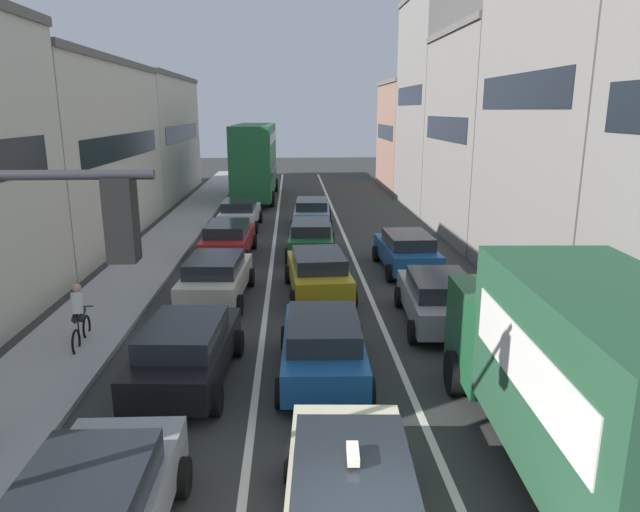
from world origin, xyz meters
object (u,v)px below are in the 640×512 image
Objects in this scene: sedan_centre_lane_second at (323,344)px; sedan_right_lane_behind_truck at (438,298)px; hatchback_centre_lane_third at (318,272)px; bus_mid_queue_primary at (255,158)px; wagon_left_lane_second at (186,350)px; sedan_left_lane_fifth at (240,213)px; removalist_box_truck at (578,369)px; wagon_right_lane_far at (407,250)px; taxi_centre_lane_front at (352,499)px; sedan_left_lane_fourth at (228,239)px; coupe_centre_lane_fourth at (311,237)px; cyclist_on_sidewalk at (79,317)px; sedan_centre_lane_fifth at (312,212)px; sedan_left_lane_third at (216,277)px.

sedan_centre_lane_second is 0.99× the size of sedan_right_lane_behind_truck.
bus_mid_queue_primary is at bearing 5.14° from hatchback_centre_lane_third.
sedan_left_lane_fifth is at bearing 4.76° from wagon_left_lane_second.
wagon_right_lane_far is at bearing 3.45° from removalist_box_truck.
taxi_centre_lane_front is at bearing 175.94° from hatchback_centre_lane_third.
removalist_box_truck reaches higher than sedan_left_lane_fourth.
sedan_right_lane_behind_truck and wagon_right_lane_far have the same top height.
removalist_box_truck is at bearing -163.35° from hatchback_centre_lane_third.
taxi_centre_lane_front is 1.00× the size of coupe_centre_lane_fourth.
cyclist_on_sidewalk reaches higher than sedan_left_lane_fourth.
hatchback_centre_lane_third is (0.08, 11.42, -0.00)m from taxi_centre_lane_front.
sedan_left_lane_fifth is 1.00× the size of wagon_right_lane_far.
coupe_centre_lane_fourth is 0.42× the size of bus_mid_queue_primary.
sedan_left_lane_fourth is 1.00× the size of sedan_centre_lane_fifth.
bus_mid_queue_primary reaches higher than taxi_centre_lane_front.
sedan_left_lane_fifth is (-0.03, 6.13, 0.00)m from sedan_left_lane_fourth.
cyclist_on_sidewalk reaches higher than taxi_centre_lane_front.
cyclist_on_sidewalk reaches higher than sedan_right_lane_behind_truck.
sedan_left_lane_fourth is at bearing 5.14° from wagon_left_lane_second.
bus_mid_queue_primary reaches higher than hatchback_centre_lane_third.
coupe_centre_lane_fourth is at bearing 0.98° from sedan_centre_lane_second.
sedan_right_lane_behind_truck is (6.63, -2.50, 0.00)m from sedan_left_lane_third.
hatchback_centre_lane_third and wagon_right_lane_far have the same top height.
sedan_left_lane_third is 1.01× the size of coupe_centre_lane_fourth.
sedan_centre_lane_fifth is (-3.50, 21.51, -1.18)m from removalist_box_truck.
sedan_left_lane_fifth is (-3.38, 17.44, 0.00)m from sedan_centre_lane_second.
sedan_centre_lane_fifth is 1.00× the size of sedan_right_lane_behind_truck.
coupe_centre_lane_fourth is at bearing -11.63° from wagon_left_lane_second.
removalist_box_truck is 22.63m from sedan_left_lane_fifth.
taxi_centre_lane_front is at bearing -177.68° from coupe_centre_lane_fourth.
hatchback_centre_lane_third is at bearing -24.01° from wagon_left_lane_second.
wagon_left_lane_second is at bearing -177.49° from sedan_left_lane_fifth.
coupe_centre_lane_fourth is 1.00× the size of sedan_right_lane_behind_truck.
sedan_left_lane_third is 11.77m from sedan_left_lane_fifth.
taxi_centre_lane_front is at bearing -178.02° from sedan_centre_lane_fifth.
coupe_centre_lane_fourth is (0.12, 11.47, 0.00)m from sedan_centre_lane_second.
taxi_centre_lane_front is 2.54× the size of cyclist_on_sidewalk.
sedan_left_lane_fourth is 16.21m from bus_mid_queue_primary.
sedan_left_lane_fourth is at bearing 43.22° from sedan_right_lane_behind_truck.
hatchback_centre_lane_third is 2.55× the size of cyclist_on_sidewalk.
sedan_left_lane_fourth is (-7.23, 15.27, -1.18)m from removalist_box_truck.
removalist_box_truck reaches higher than sedan_centre_lane_second.
sedan_right_lane_behind_truck is 1.01× the size of wagon_right_lane_far.
sedan_right_lane_behind_truck is at bearing -164.29° from bus_mid_queue_primary.
sedan_centre_lane_second is 11.79m from sedan_left_lane_fourth.
sedan_left_lane_fifth is 0.41× the size of bus_mid_queue_primary.
removalist_box_truck reaches higher than wagon_right_lane_far.
sedan_centre_lane_second is 4.71m from sedan_right_lane_behind_truck.
removalist_box_truck is 1.78× the size of sedan_left_lane_fourth.
wagon_left_lane_second is at bearing 63.95° from removalist_box_truck.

